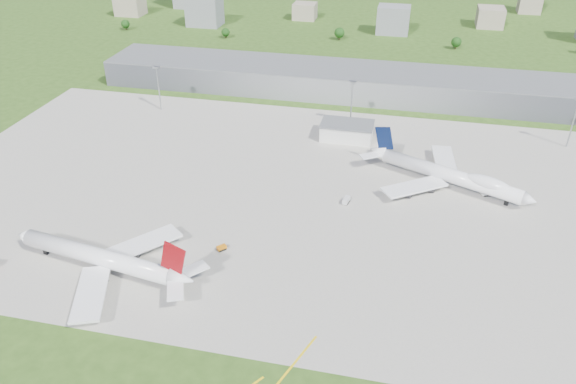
% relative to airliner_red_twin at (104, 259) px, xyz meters
% --- Properties ---
extents(ground, '(1400.00, 1400.00, 0.00)m').
position_rel_airliner_red_twin_xyz_m(ground, '(58.37, 177.27, -5.45)').
color(ground, '#2D4B17').
rests_on(ground, ground).
extents(apron, '(360.00, 190.00, 0.08)m').
position_rel_airliner_red_twin_xyz_m(apron, '(68.37, 67.27, -5.41)').
color(apron, gray).
rests_on(apron, ground).
extents(terminal, '(300.00, 42.00, 15.00)m').
position_rel_airliner_red_twin_xyz_m(terminal, '(58.37, 192.27, 2.05)').
color(terminal, slate).
rests_on(terminal, ground).
extents(ops_building, '(26.00, 16.00, 8.00)m').
position_rel_airliner_red_twin_xyz_m(ops_building, '(68.37, 127.27, -1.45)').
color(ops_building, silver).
rests_on(ops_building, ground).
extents(mast_west, '(3.50, 2.00, 25.90)m').
position_rel_airliner_red_twin_xyz_m(mast_west, '(-41.63, 142.27, 12.25)').
color(mast_west, gray).
rests_on(mast_west, ground).
extents(mast_center, '(3.50, 2.00, 25.90)m').
position_rel_airliner_red_twin_xyz_m(mast_center, '(68.37, 142.27, 12.25)').
color(mast_center, gray).
rests_on(mast_center, ground).
extents(mast_east, '(3.50, 2.00, 25.90)m').
position_rel_airliner_red_twin_xyz_m(mast_east, '(178.37, 142.27, 12.25)').
color(mast_east, gray).
rests_on(mast_east, ground).
extents(airliner_red_twin, '(74.44, 57.43, 20.48)m').
position_rel_airliner_red_twin_xyz_m(airliner_red_twin, '(0.00, 0.00, 0.00)').
color(airliner_red_twin, white).
rests_on(airliner_red_twin, ground).
extents(airliner_blue_quad, '(72.97, 55.34, 20.24)m').
position_rel_airliner_red_twin_xyz_m(airliner_blue_quad, '(119.19, 87.98, 0.17)').
color(airliner_blue_quad, white).
rests_on(airliner_blue_quad, ground).
extents(tug_yellow, '(3.82, 3.87, 1.73)m').
position_rel_airliner_red_twin_xyz_m(tug_yellow, '(35.86, 20.93, -4.55)').
color(tug_yellow, '#C46B0B').
rests_on(tug_yellow, ground).
extents(van_white_near, '(3.05, 5.16, 2.48)m').
position_rel_airliner_red_twin_xyz_m(van_white_near, '(76.75, 64.06, -4.20)').
color(van_white_near, silver).
rests_on(van_white_near, ground).
extents(van_white_far, '(5.36, 4.13, 2.51)m').
position_rel_airliner_red_twin_xyz_m(van_white_far, '(135.37, 83.79, -4.19)').
color(van_white_far, white).
rests_on(van_white_far, ground).
extents(bldg_far_w, '(24.00, 20.00, 18.00)m').
position_rel_airliner_red_twin_xyz_m(bldg_far_w, '(-161.63, 347.27, 3.55)').
color(bldg_far_w, gray).
rests_on(bldg_far_w, ground).
extents(bldg_w, '(28.00, 22.00, 24.00)m').
position_rel_airliner_red_twin_xyz_m(bldg_w, '(-81.63, 327.27, 6.55)').
color(bldg_w, slate).
rests_on(bldg_w, ground).
extents(bldg_cw, '(20.00, 18.00, 14.00)m').
position_rel_airliner_red_twin_xyz_m(bldg_cw, '(-1.63, 367.27, 1.55)').
color(bldg_cw, gray).
rests_on(bldg_cw, ground).
extents(bldg_c, '(26.00, 20.00, 22.00)m').
position_rel_airliner_red_twin_xyz_m(bldg_c, '(78.37, 337.27, 5.55)').
color(bldg_c, slate).
rests_on(bldg_c, ground).
extents(bldg_ce, '(22.00, 24.00, 16.00)m').
position_rel_airliner_red_twin_xyz_m(bldg_ce, '(158.37, 377.27, 2.55)').
color(bldg_ce, gray).
rests_on(bldg_ce, ground).
extents(tree_far_w, '(7.20, 7.20, 8.80)m').
position_rel_airliner_red_twin_xyz_m(tree_far_w, '(-141.63, 297.27, -0.27)').
color(tree_far_w, '#382314').
rests_on(tree_far_w, ground).
extents(tree_w, '(6.75, 6.75, 8.25)m').
position_rel_airliner_red_twin_xyz_m(tree_w, '(-51.63, 292.27, -0.60)').
color(tree_w, '#382314').
rests_on(tree_w, ground).
extents(tree_c, '(8.10, 8.10, 9.90)m').
position_rel_airliner_red_twin_xyz_m(tree_c, '(38.37, 307.27, 0.38)').
color(tree_c, '#382314').
rests_on(tree_c, ground).
extents(tree_e, '(7.65, 7.65, 9.35)m').
position_rel_airliner_red_twin_xyz_m(tree_e, '(128.37, 302.27, 0.06)').
color(tree_e, '#382314').
rests_on(tree_e, ground).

